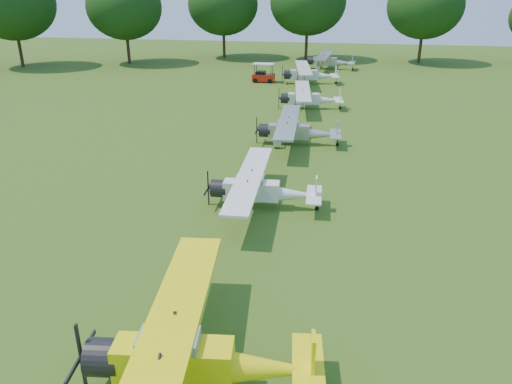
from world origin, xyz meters
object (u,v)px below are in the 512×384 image
aircraft_4 (296,129)px  aircraft_2 (192,356)px  aircraft_6 (308,73)px  aircraft_3 (260,188)px  golf_cart (263,76)px  aircraft_5 (308,97)px  aircraft_7 (329,60)px

aircraft_4 → aircraft_2: bearing=-93.8°
aircraft_6 → aircraft_3: bearing=-97.8°
aircraft_3 → golf_cart: bearing=96.7°
aircraft_6 → golf_cart: size_ratio=4.10×
aircraft_4 → aircraft_6: aircraft_6 is taller
aircraft_2 → aircraft_3: 12.87m
aircraft_5 → aircraft_7: (0.85, 23.22, 0.10)m
aircraft_3 → aircraft_7: aircraft_7 is taller
aircraft_4 → golf_cart: golf_cart is taller
aircraft_7 → golf_cart: golf_cart is taller
aircraft_4 → aircraft_5: aircraft_4 is taller
aircraft_7 → aircraft_3: bearing=-87.9°
aircraft_3 → aircraft_7: 45.68m
aircraft_5 → aircraft_7: 23.24m
aircraft_6 → golf_cart: (-5.29, 0.14, -0.49)m
aircraft_4 → aircraft_5: 11.21m
aircraft_7 → aircraft_4: bearing=-87.4°
aircraft_5 → aircraft_6: aircraft_6 is taller
aircraft_3 → aircraft_4: size_ratio=0.97×
aircraft_3 → golf_cart: golf_cart is taller
aircraft_7 → golf_cart: bearing=-119.5°
aircraft_6 → aircraft_2: bearing=-97.6°
aircraft_3 → aircraft_5: (0.70, 22.44, -0.00)m
aircraft_5 → aircraft_6: 12.37m
aircraft_3 → golf_cart: 35.35m
aircraft_4 → golf_cart: size_ratio=3.83×
aircraft_2 → aircraft_3: bearing=84.7°
aircraft_7 → aircraft_6: bearing=-95.6°
aircraft_2 → aircraft_5: 35.31m
aircraft_2 → golf_cart: size_ratio=4.36×
aircraft_3 → aircraft_7: (1.55, 45.66, 0.10)m
aircraft_2 → aircraft_5: bearing=82.8°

